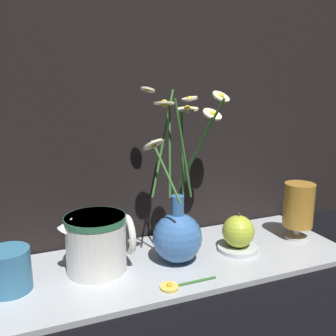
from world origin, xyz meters
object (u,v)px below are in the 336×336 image
object	(u,v)px
yellow_mug	(7,271)
tea_glass	(299,206)
ceramic_pitcher	(97,241)
vase_with_flowers	(178,229)
orange_fruit	(238,231)

from	to	relation	value
yellow_mug	tea_glass	distance (m)	0.67
ceramic_pitcher	tea_glass	world-z (taller)	tea_glass
yellow_mug	ceramic_pitcher	distance (m)	0.18
vase_with_flowers	ceramic_pitcher	size ratio (longest dim) A/B	2.49
vase_with_flowers	yellow_mug	xyz separation A→B (m)	(-0.34, 0.00, -0.03)
yellow_mug	orange_fruit	size ratio (longest dim) A/B	1.10
vase_with_flowers	tea_glass	bearing A→B (deg)	0.02
ceramic_pitcher	tea_glass	size ratio (longest dim) A/B	1.06
yellow_mug	tea_glass	world-z (taller)	tea_glass
vase_with_flowers	orange_fruit	distance (m)	0.15
yellow_mug	ceramic_pitcher	size ratio (longest dim) A/B	0.60
vase_with_flowers	ceramic_pitcher	distance (m)	0.17
vase_with_flowers	tea_glass	world-z (taller)	vase_with_flowers
ceramic_pitcher	vase_with_flowers	bearing A→B (deg)	-8.06
yellow_mug	tea_glass	xyz separation A→B (m)	(0.67, -0.00, 0.04)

